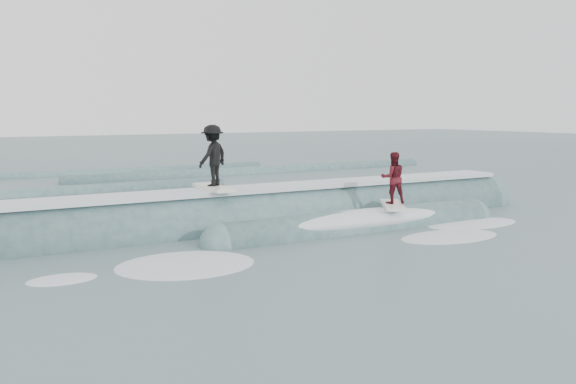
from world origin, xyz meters
TOP-DOWN VIEW (x-y plane):
  - ground at (0.00, 0.00)m, footprint 160.00×160.00m
  - breaking_wave at (0.32, 3.04)m, footprint 20.25×3.91m
  - surfer_black at (-1.94, 3.43)m, footprint 1.32×2.02m
  - surfer_red at (2.95, 1.23)m, footprint 1.54×1.98m
  - whitewater at (0.06, -0.24)m, footprint 14.53×3.13m
  - far_swells at (0.30, 17.65)m, footprint 37.45×8.65m

SIDE VIEW (x-z plane):
  - ground at x=0.00m, z-range 0.00..0.00m
  - whitewater at x=0.06m, z-range -0.05..0.05m
  - far_swells at x=0.30m, z-range -0.40..0.40m
  - breaking_wave at x=0.32m, z-range -1.08..1.17m
  - surfer_red at x=2.95m, z-range 0.53..2.18m
  - surfer_black at x=-1.94m, z-range 1.18..3.05m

